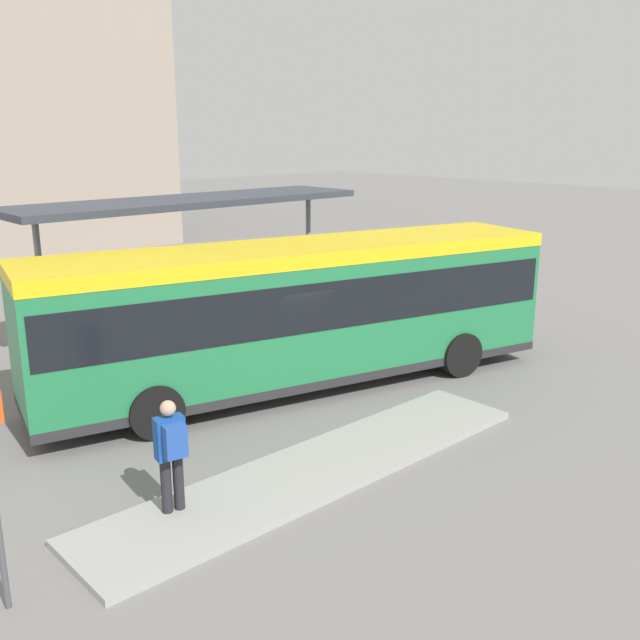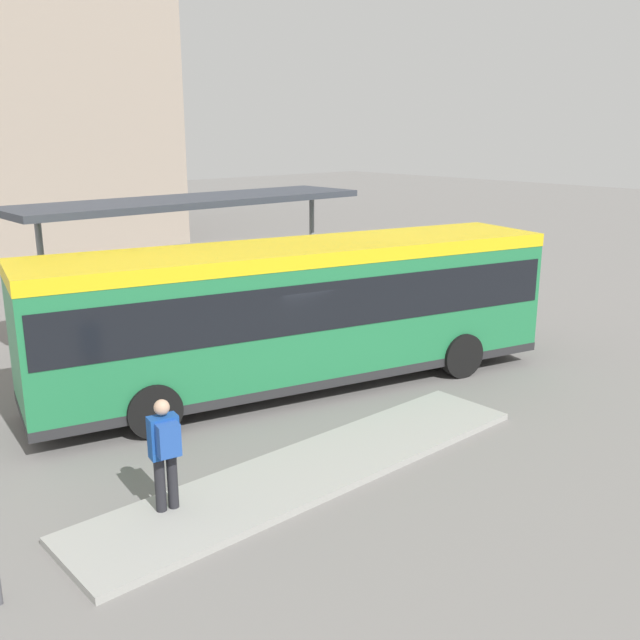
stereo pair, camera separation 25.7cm
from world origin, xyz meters
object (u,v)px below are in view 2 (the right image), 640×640
at_px(city_bus, 300,306).
at_px(potted_planter_near_shelter, 354,302).
at_px(bicycle_orange, 487,304).
at_px(bicycle_red, 469,298).
at_px(potted_planter_far_side, 118,352).
at_px(pedestrian_waiting, 165,448).

height_order(city_bus, potted_planter_near_shelter, city_bus).
bearing_deg(potted_planter_near_shelter, bicycle_orange, -29.21).
distance_m(city_bus, bicycle_red, 9.13).
bearing_deg(potted_planter_far_side, bicycle_red, -6.08).
bearing_deg(potted_planter_far_side, potted_planter_near_shelter, -0.14).
bearing_deg(bicycle_orange, pedestrian_waiting, 97.65).
height_order(city_bus, bicycle_red, city_bus).
bearing_deg(bicycle_red, pedestrian_waiting, 105.72).
bearing_deg(bicycle_red, bicycle_orange, 158.87).
bearing_deg(pedestrian_waiting, bicycle_red, -60.21).
distance_m(pedestrian_waiting, potted_planter_near_shelter, 11.64).
xyz_separation_m(potted_planter_near_shelter, potted_planter_far_side, (-7.65, 0.02, 0.04)).
distance_m(city_bus, potted_planter_near_shelter, 5.81).
relative_size(pedestrian_waiting, bicycle_red, 1.08).
xyz_separation_m(pedestrian_waiting, potted_planter_far_side, (2.25, 6.13, -0.43)).
relative_size(potted_planter_near_shelter, potted_planter_far_side, 0.95).
bearing_deg(potted_planter_near_shelter, city_bus, -146.66).
height_order(pedestrian_waiting, bicycle_red, pedestrian_waiting).
bearing_deg(bicycle_red, potted_planter_far_side, 80.32).
distance_m(city_bus, bicycle_orange, 8.71).
xyz_separation_m(city_bus, bicycle_red, (8.80, 1.89, -1.55)).
bearing_deg(bicycle_orange, city_bus, 88.08).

